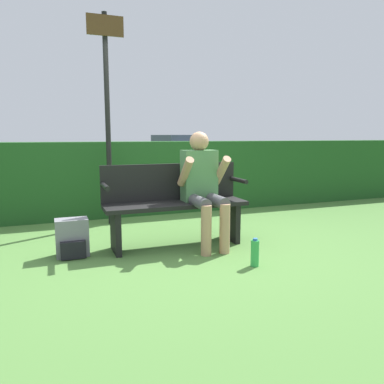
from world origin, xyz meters
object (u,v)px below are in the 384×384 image
water_bottle (255,253)px  signpost (107,105)px  person_seated (203,183)px  park_bench (175,203)px  parked_car (176,150)px  backpack (72,239)px

water_bottle → signpost: 2.90m
person_seated → signpost: bearing=119.8°
signpost → person_seated: bearing=-60.2°
person_seated → park_bench: bearing=155.7°
park_bench → person_seated: 0.39m
park_bench → signpost: (-0.53, 1.30, 1.16)m
person_seated → signpost: (-0.82, 1.43, 0.92)m
person_seated → parked_car: size_ratio=0.31×
water_bottle → parked_car: bearing=75.1°
signpost → park_bench: bearing=-67.9°
parked_car → park_bench: bearing=149.8°
park_bench → person_seated: size_ratio=1.25×
backpack → water_bottle: 1.86m
person_seated → backpack: 1.51m
park_bench → signpost: bearing=112.1°
park_bench → parked_car: 12.53m
backpack → signpost: size_ratio=0.14×
backpack → signpost: (0.59, 1.32, 1.46)m
backpack → parked_car: size_ratio=0.09×
park_bench → signpost: 1.82m
signpost → parked_car: size_ratio=0.69×
person_seated → parked_car: (3.63, 12.03, -0.11)m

